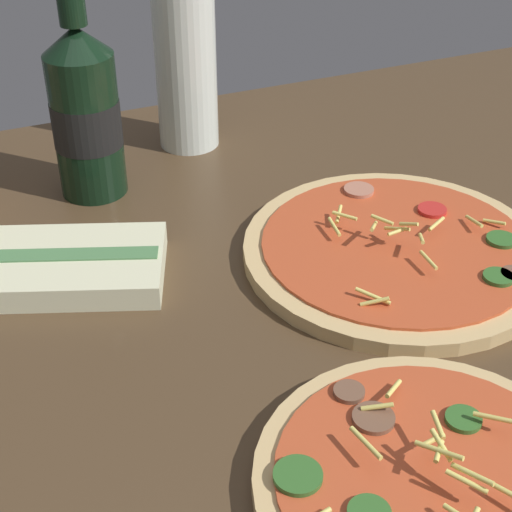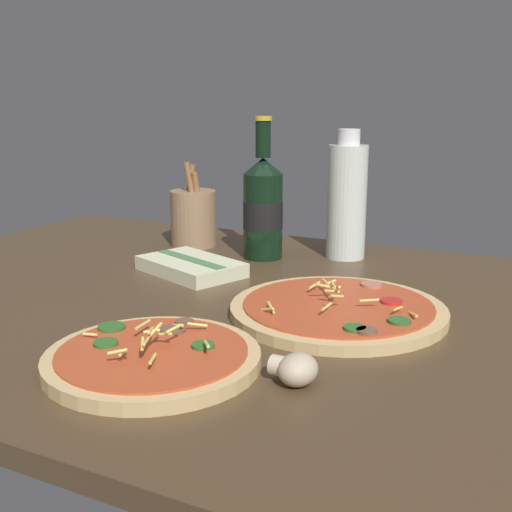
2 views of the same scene
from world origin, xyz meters
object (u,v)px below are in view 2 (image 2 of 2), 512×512
beer_bottle (263,207)px  mushroom_left (296,369)px  dish_towel (191,266)px  utensil_crock (193,217)px  pizza_near (153,358)px  oil_bottle (347,200)px  pizza_far (337,310)px

beer_bottle → mushroom_left: (27.21, -47.51, -7.95)cm
dish_towel → mushroom_left: bearing=-43.9°
utensil_crock → dish_towel: utensil_crock is taller
mushroom_left → pizza_near: bearing=-170.4°
pizza_near → beer_bottle: bearing=102.3°
utensil_crock → oil_bottle: bearing=8.6°
utensil_crock → mushroom_left: bearing=-48.7°
beer_bottle → oil_bottle: beer_bottle is taller
pizza_near → dish_towel: pizza_near is taller
pizza_near → mushroom_left: bearing=9.6°
pizza_far → oil_bottle: size_ratio=1.25×
pizza_near → utensil_crock: utensil_crock is taller
oil_bottle → mushroom_left: 57.13cm
beer_bottle → mushroom_left: beer_bottle is taller
pizza_near → oil_bottle: 58.42cm
pizza_far → mushroom_left: size_ratio=5.80×
mushroom_left → dish_towel: bearing=136.1°
utensil_crock → dish_towel: (10.76, -18.10, -4.62)cm
pizza_far → oil_bottle: 35.47cm
oil_bottle → pizza_far: bearing=-72.7°
pizza_near → pizza_far: 28.14cm
beer_bottle → utensil_crock: 17.47cm
pizza_near → oil_bottle: bearing=87.3°
beer_bottle → dish_towel: beer_bottle is taller
pizza_near → beer_bottle: size_ratio=0.94×
pizza_far → oil_bottle: bearing=107.3°
oil_bottle → dish_towel: size_ratio=1.16×
mushroom_left → dish_towel: size_ratio=0.25×
beer_bottle → mushroom_left: size_ratio=5.07×
oil_bottle → utensil_crock: 31.30cm
pizza_near → pizza_far: pizza_far is taller
beer_bottle → utensil_crock: (-16.85, 2.60, -3.83)cm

